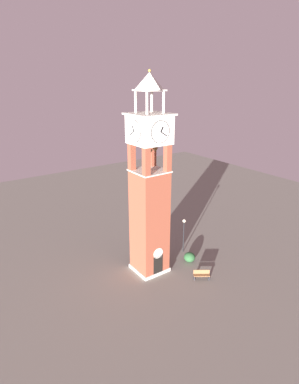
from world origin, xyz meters
The scene contains 7 objects.
ground centered at (0.00, 0.00, 0.00)m, with size 80.00×80.00×0.00m, color gray.
clock_tower centered at (0.00, 0.00, 8.07)m, with size 3.52×3.52×19.42m.
park_bench centered at (3.16, -4.40, 0.48)m, with size 1.57×1.27×0.95m.
lamp_post centered at (5.16, 0.65, 2.77)m, with size 0.36×0.36×4.02m.
trash_bin centered at (1.51, 5.19, 0.40)m, with size 0.52×0.52×0.80m, color #2D2D33.
shrub_near_entry centered at (2.69, 3.52, 0.43)m, with size 0.94×0.94×0.86m, color #28562D.
shrub_left_of_tower centered at (4.36, -1.32, 0.51)m, with size 1.21×1.21×1.02m, color #28562D.
Camera 1 is at (-16.56, -23.30, 18.77)m, focal length 29.94 mm.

